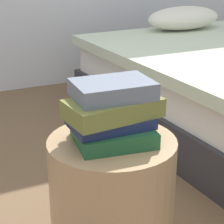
% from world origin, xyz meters
% --- Properties ---
extents(side_table, '(0.41, 0.41, 0.43)m').
position_xyz_m(side_table, '(0.00, 0.00, 0.21)').
color(side_table, tan).
rests_on(side_table, ground_plane).
extents(book_forest, '(0.26, 0.23, 0.05)m').
position_xyz_m(book_forest, '(0.00, -0.01, 0.45)').
color(book_forest, '#1E512D').
rests_on(book_forest, side_table).
extents(book_navy, '(0.25, 0.17, 0.03)m').
position_xyz_m(book_navy, '(-0.01, -0.00, 0.49)').
color(book_navy, '#19234C').
rests_on(book_navy, book_forest).
extents(book_olive, '(0.29, 0.18, 0.06)m').
position_xyz_m(book_olive, '(-0.00, -0.01, 0.53)').
color(book_olive, olive).
rests_on(book_olive, book_navy).
extents(book_slate, '(0.25, 0.18, 0.05)m').
position_xyz_m(book_slate, '(0.01, 0.01, 0.59)').
color(book_slate, slate).
rests_on(book_slate, book_olive).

